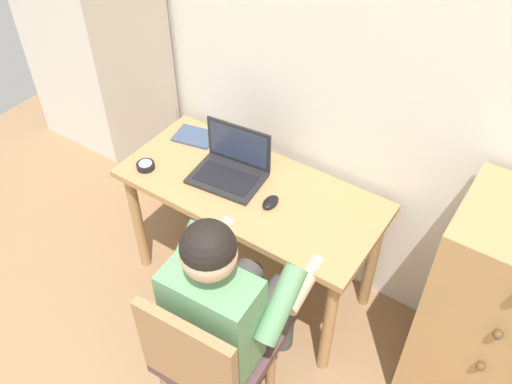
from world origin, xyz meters
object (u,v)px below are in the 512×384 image
(chair, at_px, (207,359))
(notebook_pad, at_px, (195,136))
(person_seated, at_px, (230,300))
(laptop, at_px, (231,166))
(computer_mouse, at_px, (271,202))
(desk, at_px, (250,204))
(desk_clock, at_px, (146,166))
(dresser, at_px, (499,320))

(chair, distance_m, notebook_pad, 1.19)
(person_seated, xyz_separation_m, laptop, (-0.41, 0.57, 0.10))
(person_seated, height_order, laptop, person_seated)
(person_seated, xyz_separation_m, computer_mouse, (-0.13, 0.50, 0.06))
(laptop, bearing_deg, desk, -11.30)
(computer_mouse, bearing_deg, chair, -77.66)
(chair, bearing_deg, desk_clock, 144.87)
(desk, relative_size, dresser, 1.17)
(computer_mouse, height_order, desk_clock, computer_mouse)
(dresser, bearing_deg, desk, -177.21)
(dresser, xyz_separation_m, laptop, (-1.33, -0.03, 0.22))
(laptop, bearing_deg, desk_clock, -152.58)
(chair, relative_size, laptop, 2.39)
(chair, height_order, computer_mouse, chair)
(chair, distance_m, person_seated, 0.26)
(desk, distance_m, laptop, 0.21)
(computer_mouse, relative_size, notebook_pad, 0.48)
(person_seated, distance_m, notebook_pad, 1.02)
(desk, distance_m, person_seated, 0.62)
(chair, bearing_deg, desk, 111.49)
(desk_clock, relative_size, notebook_pad, 0.43)
(computer_mouse, distance_m, notebook_pad, 0.64)
(dresser, relative_size, notebook_pad, 5.22)
(desk, relative_size, chair, 1.47)
(desk, xyz_separation_m, desk_clock, (-0.51, -0.17, 0.12))
(desk, xyz_separation_m, computer_mouse, (0.14, -0.04, 0.12))
(dresser, distance_m, chair, 1.21)
(computer_mouse, distance_m, desk_clock, 0.66)
(chair, bearing_deg, person_seated, 92.99)
(person_seated, bearing_deg, laptop, 125.44)
(dresser, xyz_separation_m, chair, (-0.91, -0.79, -0.06))
(chair, height_order, laptop, laptop)
(chair, height_order, notebook_pad, chair)
(desk, relative_size, person_seated, 1.08)
(person_seated, bearing_deg, chair, -87.01)
(person_seated, relative_size, computer_mouse, 11.88)
(desk, bearing_deg, chair, -68.51)
(chair, height_order, desk_clock, chair)
(chair, distance_m, laptop, 0.91)
(desk_clock, height_order, notebook_pad, desk_clock)
(dresser, distance_m, notebook_pad, 1.67)
(desk, bearing_deg, laptop, 168.70)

